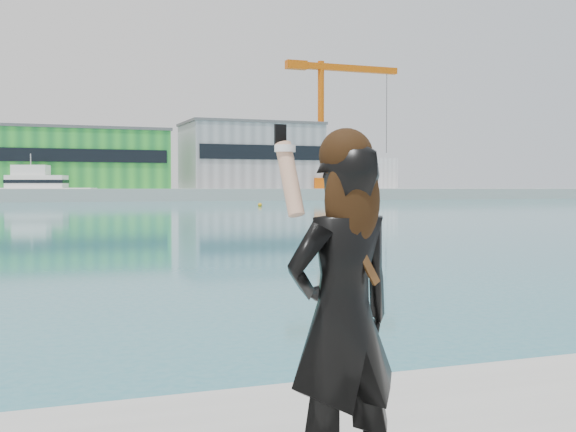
# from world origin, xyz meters

# --- Properties ---
(far_quay) EXTENTS (320.00, 40.00, 2.00)m
(far_quay) POSITION_xyz_m (0.00, 130.00, 1.00)
(far_quay) COLOR #9E9E99
(far_quay) RESTS_ON ground
(warehouse_green) EXTENTS (30.60, 16.36, 10.50)m
(warehouse_green) POSITION_xyz_m (8.00, 127.98, 7.26)
(warehouse_green) COLOR #238C36
(warehouse_green) RESTS_ON far_quay
(warehouse_grey_right) EXTENTS (25.50, 15.35, 12.50)m
(warehouse_grey_right) POSITION_xyz_m (40.00, 127.98, 8.26)
(warehouse_grey_right) COLOR gray
(warehouse_grey_right) RESTS_ON far_quay
(ancillary_shed) EXTENTS (12.00, 10.00, 6.00)m
(ancillary_shed) POSITION_xyz_m (62.00, 126.00, 5.00)
(ancillary_shed) COLOR silver
(ancillary_shed) RESTS_ON far_quay
(dock_crane) EXTENTS (23.00, 4.00, 24.00)m
(dock_crane) POSITION_xyz_m (53.20, 122.00, 15.07)
(dock_crane) COLOR orange
(dock_crane) RESTS_ON far_quay
(flagpole_right) EXTENTS (1.28, 0.16, 8.00)m
(flagpole_right) POSITION_xyz_m (22.09, 121.00, 6.54)
(flagpole_right) COLOR silver
(flagpole_right) RESTS_ON far_quay
(motor_yacht) EXTENTS (16.79, 9.37, 7.56)m
(motor_yacht) POSITION_xyz_m (1.38, 117.13, 2.12)
(motor_yacht) COLOR white
(motor_yacht) RESTS_ON ground
(buoy_near) EXTENTS (0.50, 0.50, 0.50)m
(buoy_near) POSITION_xyz_m (24.58, 76.29, 0.00)
(buoy_near) COLOR orange
(buoy_near) RESTS_ON ground
(woman) EXTENTS (0.64, 0.48, 1.67)m
(woman) POSITION_xyz_m (-0.77, -0.81, 1.65)
(woman) COLOR black
(woman) RESTS_ON near_quay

